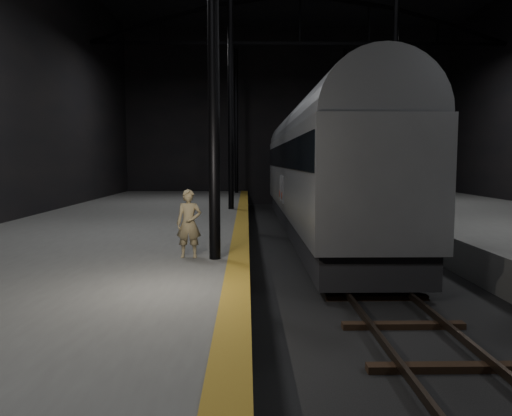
{
  "coord_description": "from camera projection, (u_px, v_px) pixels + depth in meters",
  "views": [
    {
      "loc": [
        -3.06,
        -15.43,
        3.27
      ],
      "look_at": [
        -2.81,
        -2.07,
        2.0
      ],
      "focal_mm": 35.0,
      "sensor_mm": 36.0,
      "label": 1
    }
  ],
  "objects": [
    {
      "name": "ground",
      "position": [
        344.0,
        265.0,
        15.72
      ],
      "size": [
        44.0,
        44.0,
        0.0
      ],
      "primitive_type": "plane",
      "color": "black",
      "rests_on": "ground"
    },
    {
      "name": "platform_left",
      "position": [
        105.0,
        250.0,
        15.54
      ],
      "size": [
        9.0,
        43.8,
        1.0
      ],
      "primitive_type": "cube",
      "color": "#4F4F4D",
      "rests_on": "ground"
    },
    {
      "name": "tactile_strip",
      "position": [
        241.0,
        233.0,
        15.57
      ],
      "size": [
        0.5,
        43.8,
        0.01
      ],
      "primitive_type": "cube",
      "color": "#8B6019",
      "rests_on": "platform_left"
    },
    {
      "name": "track",
      "position": [
        344.0,
        263.0,
        15.72
      ],
      "size": [
        2.4,
        43.0,
        0.24
      ],
      "color": "#3F3328",
      "rests_on": "ground"
    },
    {
      "name": "train",
      "position": [
        317.0,
        162.0,
        21.56
      ],
      "size": [
        3.2,
        21.4,
        5.72
      ],
      "color": "#93949A",
      "rests_on": "ground"
    },
    {
      "name": "woman",
      "position": [
        189.0,
        224.0,
        11.67
      ],
      "size": [
        0.59,
        0.39,
        1.6
      ],
      "primitive_type": "imported",
      "rotation": [
        0.0,
        0.0,
        -0.02
      ],
      "color": "#9D8A60",
      "rests_on": "platform_left"
    }
  ]
}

